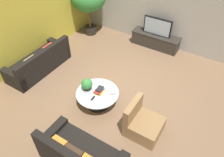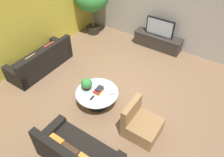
% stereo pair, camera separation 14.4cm
% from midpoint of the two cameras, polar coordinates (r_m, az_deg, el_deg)
% --- Properties ---
extents(ground_plane, '(24.00, 24.00, 0.00)m').
position_cam_midpoint_polar(ground_plane, '(6.32, -0.04, -4.14)').
color(ground_plane, brown).
extents(back_wall_stone, '(7.40, 0.12, 3.00)m').
position_cam_midpoint_polar(back_wall_stone, '(7.98, 13.06, 18.29)').
color(back_wall_stone, '#A39E93').
rests_on(back_wall_stone, ground).
extents(side_wall_left, '(0.12, 7.40, 3.00)m').
position_cam_midpoint_polar(side_wall_left, '(7.48, -21.66, 14.85)').
color(side_wall_left, gold).
rests_on(side_wall_left, ground).
extents(media_console, '(1.75, 0.50, 0.50)m').
position_cam_midpoint_polar(media_console, '(8.28, 10.76, 9.79)').
color(media_console, '#2D2823').
rests_on(media_console, ground).
extents(television, '(1.01, 0.13, 0.62)m').
position_cam_midpoint_polar(television, '(8.01, 11.26, 13.11)').
color(television, black).
rests_on(television, media_console).
extents(coffee_table, '(1.14, 1.14, 0.45)m').
position_cam_midpoint_polar(coffee_table, '(5.86, -4.48, -4.60)').
color(coffee_table, black).
rests_on(coffee_table, ground).
extents(couch_by_wall, '(0.84, 2.13, 0.84)m').
position_cam_midpoint_polar(couch_by_wall, '(7.38, -18.93, 3.91)').
color(couch_by_wall, black).
rests_on(couch_by_wall, ground).
extents(couch_near_entry, '(1.83, 0.84, 0.84)m').
position_cam_midpoint_polar(couch_near_entry, '(4.89, -9.00, -19.42)').
color(couch_near_entry, black).
rests_on(couch_near_entry, ground).
extents(armchair_wicker, '(0.80, 0.76, 0.86)m').
position_cam_midpoint_polar(armchair_wicker, '(5.35, 7.16, -11.66)').
color(armchair_wicker, olive).
rests_on(armchair_wicker, ground).
extents(potted_plant_tabletop, '(0.29, 0.29, 0.35)m').
position_cam_midpoint_polar(potted_plant_tabletop, '(5.73, -7.29, -1.51)').
color(potted_plant_tabletop, black).
rests_on(potted_plant_tabletop, coffee_table).
extents(book_stack, '(0.24, 0.28, 0.13)m').
position_cam_midpoint_polar(book_stack, '(5.74, -4.05, -3.13)').
color(book_stack, gold).
rests_on(book_stack, coffee_table).
extents(remote_black, '(0.05, 0.16, 0.02)m').
position_cam_midpoint_polar(remote_black, '(5.62, -5.74, -5.16)').
color(remote_black, black).
rests_on(remote_black, coffee_table).
extents(remote_silver, '(0.15, 0.13, 0.02)m').
position_cam_midpoint_polar(remote_silver, '(5.70, -0.57, -4.06)').
color(remote_silver, gray).
rests_on(remote_silver, coffee_table).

